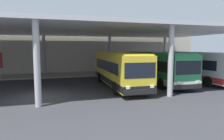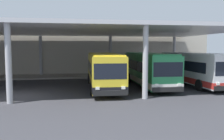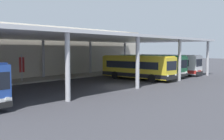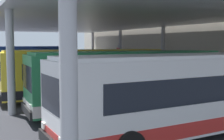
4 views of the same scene
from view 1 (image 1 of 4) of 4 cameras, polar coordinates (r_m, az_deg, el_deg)
ground_plane at (r=15.90m, az=-19.46°, el=-7.22°), size 200.00×200.00×0.00m
platform_kerb at (r=27.46m, az=-18.43°, el=-1.47°), size 42.00×4.50×0.18m
station_building_facade at (r=30.49m, az=-18.52°, el=6.10°), size 48.00×1.60×7.44m
canopy_shelter at (r=21.06m, az=-19.34°, el=10.46°), size 40.00×17.00×5.55m
bus_second_bay at (r=18.98m, az=1.87°, el=0.33°), size 2.99×10.61×3.17m
bus_middle_bay at (r=21.46m, az=12.47°, el=0.86°), size 2.89×10.59×3.17m
bus_far_bay at (r=23.90m, az=22.27°, el=1.07°), size 2.97×10.61×3.17m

